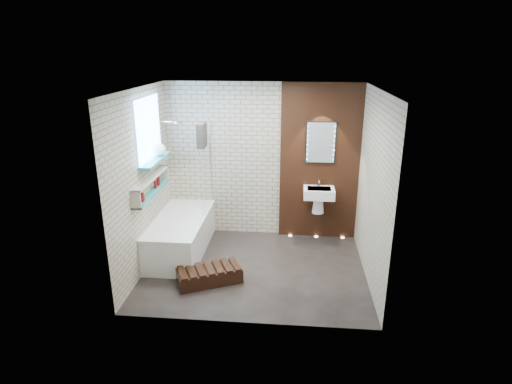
# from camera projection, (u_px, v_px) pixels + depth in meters

# --- Properties ---
(ground) EXTENTS (3.20, 3.20, 0.00)m
(ground) POSITION_uv_depth(u_px,v_px,m) (255.00, 269.00, 6.25)
(ground) COLOR black
(ground) RESTS_ON ground
(room_shell) EXTENTS (3.24, 3.20, 2.60)m
(room_shell) POSITION_uv_depth(u_px,v_px,m) (255.00, 185.00, 5.83)
(room_shell) COLOR #ADA28A
(room_shell) RESTS_ON ground
(walnut_panel) EXTENTS (1.30, 0.06, 2.60)m
(walnut_panel) POSITION_uv_depth(u_px,v_px,m) (320.00, 163.00, 6.95)
(walnut_panel) COLOR black
(walnut_panel) RESTS_ON ground
(clerestory_window) EXTENTS (0.18, 1.00, 0.94)m
(clerestory_window) POSITION_uv_depth(u_px,v_px,m) (149.00, 135.00, 6.10)
(clerestory_window) COLOR #7FADE0
(clerestory_window) RESTS_ON room_shell
(display_niche) EXTENTS (0.14, 1.30, 0.26)m
(display_niche) POSITION_uv_depth(u_px,v_px,m) (151.00, 186.00, 6.14)
(display_niche) COLOR teal
(display_niche) RESTS_ON room_shell
(bathtub) EXTENTS (0.79, 1.74, 0.70)m
(bathtub) POSITION_uv_depth(u_px,v_px,m) (181.00, 235.00, 6.69)
(bathtub) COLOR white
(bathtub) RESTS_ON ground
(bath_screen) EXTENTS (0.01, 0.78, 1.40)m
(bath_screen) POSITION_uv_depth(u_px,v_px,m) (206.00, 168.00, 6.75)
(bath_screen) COLOR white
(bath_screen) RESTS_ON bathtub
(towel) EXTENTS (0.11, 0.28, 0.37)m
(towel) POSITION_uv_depth(u_px,v_px,m) (202.00, 135.00, 6.36)
(towel) COLOR black
(towel) RESTS_ON bath_screen
(shower_head) EXTENTS (0.18, 0.18, 0.02)m
(shower_head) POSITION_uv_depth(u_px,v_px,m) (178.00, 122.00, 6.61)
(shower_head) COLOR silver
(shower_head) RESTS_ON room_shell
(washbasin) EXTENTS (0.50, 0.36, 0.58)m
(washbasin) POSITION_uv_depth(u_px,v_px,m) (319.00, 196.00, 6.93)
(washbasin) COLOR white
(washbasin) RESTS_ON walnut_panel
(led_mirror) EXTENTS (0.50, 0.02, 0.70)m
(led_mirror) POSITION_uv_depth(u_px,v_px,m) (321.00, 143.00, 6.80)
(led_mirror) COLOR black
(led_mirror) RESTS_ON walnut_panel
(walnut_step) EXTENTS (0.96, 0.72, 0.19)m
(walnut_step) POSITION_uv_depth(u_px,v_px,m) (209.00, 276.00, 5.87)
(walnut_step) COLOR black
(walnut_step) RESTS_ON ground
(niche_bottles) EXTENTS (0.05, 0.77, 0.14)m
(niche_bottles) POSITION_uv_depth(u_px,v_px,m) (151.00, 189.00, 6.12)
(niche_bottles) COLOR maroon
(niche_bottles) RESTS_ON display_niche
(sill_vases) EXTENTS (0.19, 0.19, 0.19)m
(sill_vases) POSITION_uv_depth(u_px,v_px,m) (159.00, 150.00, 6.35)
(sill_vases) COLOR white
(sill_vases) RESTS_ON clerestory_window
(floor_uplights) EXTENTS (0.96, 0.06, 0.01)m
(floor_uplights) POSITION_uv_depth(u_px,v_px,m) (316.00, 237.00, 7.30)
(floor_uplights) COLOR #FFD899
(floor_uplights) RESTS_ON ground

